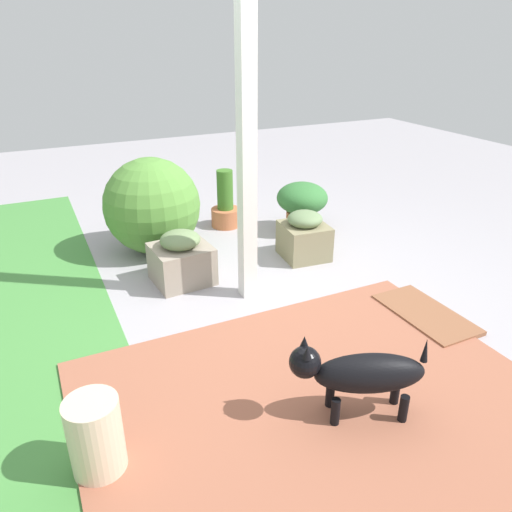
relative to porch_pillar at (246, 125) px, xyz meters
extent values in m
plane|color=#A49FA5|center=(-0.20, -0.06, -1.22)|extent=(12.00, 12.00, 0.00)
cube|color=#9F5C44|center=(-1.20, 0.15, -1.21)|extent=(1.80, 2.40, 0.02)
cube|color=white|center=(0.00, 0.00, 0.00)|extent=(0.11, 0.11, 2.44)
cube|color=#877E5C|center=(0.39, -0.70, -1.08)|extent=(0.41, 0.40, 0.29)
ellipsoid|color=#6B8558|center=(0.39, -0.70, -0.88)|extent=(0.29, 0.29, 0.13)
cube|color=gray|center=(0.40, 0.37, -1.07)|extent=(0.43, 0.45, 0.29)
ellipsoid|color=#6E8658|center=(0.40, 0.37, -0.87)|extent=(0.30, 0.30, 0.14)
sphere|color=#548B39|center=(1.07, 0.40, -0.81)|extent=(0.82, 0.82, 0.82)
cylinder|color=#B35F36|center=(0.91, -0.98, -1.12)|extent=(0.29, 0.29, 0.20)
ellipsoid|color=#357336|center=(0.91, -0.98, -0.89)|extent=(0.48, 0.48, 0.29)
cylinder|color=#C06A43|center=(1.35, -0.38, -1.13)|extent=(0.28, 0.28, 0.18)
cylinder|color=#3D7026|center=(1.35, -0.38, -0.85)|extent=(0.15, 0.15, 0.38)
ellipsoid|color=black|center=(-1.39, -0.01, -0.96)|extent=(0.37, 0.57, 0.20)
sphere|color=black|center=(-1.27, 0.28, -0.88)|extent=(0.15, 0.15, 0.15)
cone|color=black|center=(-1.31, 0.30, -0.79)|extent=(0.05, 0.05, 0.06)
cone|color=black|center=(-1.23, 0.27, -0.79)|extent=(0.05, 0.05, 0.06)
cylinder|color=black|center=(-1.39, 0.17, -1.14)|extent=(0.05, 0.05, 0.16)
cylinder|color=black|center=(-1.27, 0.12, -1.14)|extent=(0.05, 0.05, 0.16)
cylinder|color=black|center=(-1.51, -0.15, -1.14)|extent=(0.05, 0.05, 0.16)
cylinder|color=black|center=(-1.39, -0.19, -1.14)|extent=(0.05, 0.05, 0.16)
cone|color=black|center=(-1.49, -0.25, -0.83)|extent=(0.04, 0.04, 0.13)
cylinder|color=beige|center=(-1.16, 1.25, -1.03)|extent=(0.23, 0.23, 0.38)
cube|color=brown|center=(-0.80, -0.96, -1.21)|extent=(0.70, 0.37, 0.03)
camera|label=1|loc=(-2.88, 1.30, 0.56)|focal=34.37mm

